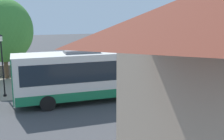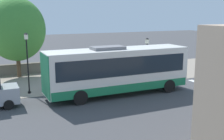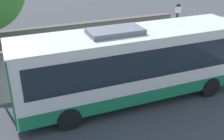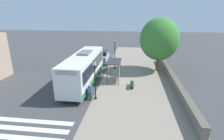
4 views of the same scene
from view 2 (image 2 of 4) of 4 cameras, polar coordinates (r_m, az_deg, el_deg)
name	(u,v)px [view 2 (image 2 of 4)]	position (r m, az deg, el deg)	size (l,w,h in m)	color
ground_plane	(94,90)	(22.38, -3.61, -4.06)	(120.00, 120.00, 0.00)	#424244
sidewalk_plaza	(77,78)	(26.50, -7.14, -1.65)	(9.00, 44.00, 0.02)	gray
stone_wall	(65,65)	(30.20, -9.51, 0.93)	(0.60, 20.00, 1.06)	#6B6356
bus	(118,70)	(20.76, 1.15, 0.09)	(2.68, 10.80, 3.65)	silver
bus_shelter	(86,61)	(23.46, -5.38, 1.82)	(1.62, 3.15, 2.51)	#2D2D33
pedestrian	(152,72)	(24.37, 8.16, -0.48)	(0.34, 0.22, 1.68)	#2D3347
bench	(96,73)	(26.33, -3.17, -0.63)	(0.40, 1.59, 0.88)	#4C7247
street_lamp_near	(27,58)	(21.71, -16.82, 2.33)	(0.28, 0.28, 4.60)	black
street_lamp_far	(147,56)	(24.35, 7.08, 2.80)	(0.28, 0.28, 3.94)	black
shade_tree	(16,29)	(27.63, -18.88, 7.81)	(5.34, 5.34, 7.46)	brown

